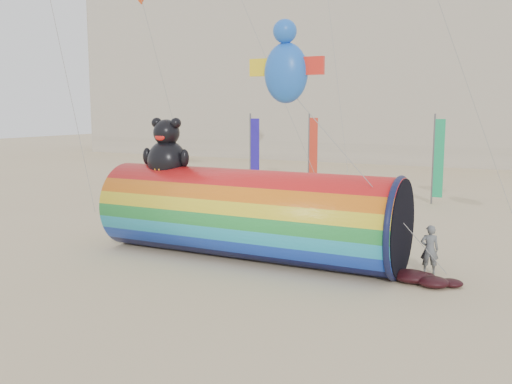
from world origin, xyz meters
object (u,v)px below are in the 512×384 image
at_px(hotel_building, 335,66).
at_px(kite_handler, 430,250).
at_px(fabric_bundle, 418,278).
at_px(windsock_assembly, 248,212).

bearing_deg(hotel_building, kite_handler, -66.90).
bearing_deg(fabric_bundle, kite_handler, 84.66).
bearing_deg(windsock_assembly, hotel_building, 105.44).
height_order(windsock_assembly, fabric_bundle, windsock_assembly).
height_order(hotel_building, fabric_bundle, hotel_building).
xyz_separation_m(kite_handler, fabric_bundle, (-0.11, -1.21, -0.66)).
bearing_deg(windsock_assembly, fabric_bundle, -2.78).
distance_m(kite_handler, fabric_bundle, 1.39).
relative_size(windsock_assembly, fabric_bundle, 4.32).
distance_m(hotel_building, windsock_assembly, 47.45).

